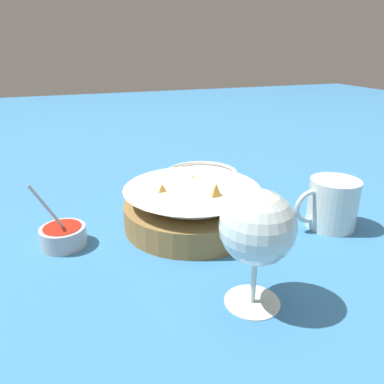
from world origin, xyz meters
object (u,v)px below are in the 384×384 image
food_basket (192,208)px  beer_mug (332,205)px  wine_glass (257,230)px  side_plate (201,174)px  sauce_cup (63,235)px

food_basket → beer_mug: bearing=159.2°
wine_glass → side_plate: (-0.12, -0.48, -0.10)m
side_plate → sauce_cup: bearing=35.3°
sauce_cup → food_basket: bearing=179.4°
food_basket → wine_glass: (0.00, 0.24, 0.07)m
sauce_cup → beer_mug: size_ratio=0.91×
beer_mug → sauce_cup: bearing=-11.3°
sauce_cup → side_plate: 0.42m
beer_mug → side_plate: 0.36m
food_basket → wine_glass: 0.25m
wine_glass → beer_mug: 0.29m
wine_glass → side_plate: wine_glass is taller
wine_glass → beer_mug: wine_glass is taller
beer_mug → food_basket: bearing=-20.8°
food_basket → sauce_cup: (0.23, -0.00, -0.01)m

